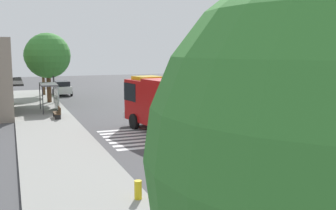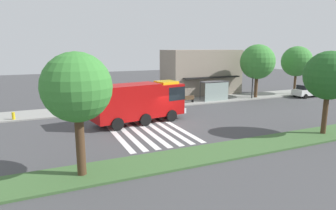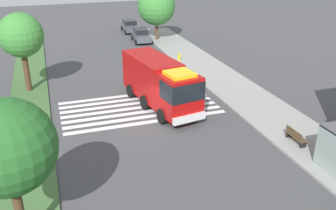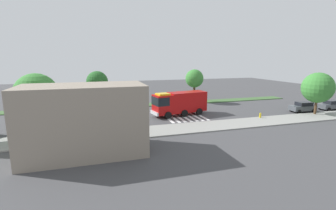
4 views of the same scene
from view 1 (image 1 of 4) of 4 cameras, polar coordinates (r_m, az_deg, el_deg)
ground_plane at (r=29.85m, az=1.13°, el=-2.92°), size 120.00×120.00×0.00m
sidewalk at (r=27.73m, az=-16.13°, el=-3.93°), size 60.00×4.53×0.14m
median_strip at (r=33.76m, az=13.97°, el=-1.76°), size 60.00×3.00×0.14m
crosswalk at (r=27.20m, az=3.53°, el=-3.99°), size 5.85×11.92×0.01m
fire_truck at (r=26.68m, az=-0.06°, el=0.31°), size 9.13×4.02×3.70m
parked_car_east at (r=51.18m, az=-14.84°, el=2.38°), size 4.55×2.05×1.75m
bus_stop_shelter at (r=37.15m, az=-16.13°, el=1.85°), size 3.50×1.40×2.46m
bench_near_shelter at (r=33.35m, az=-15.44°, el=-1.03°), size 1.60×0.50×0.90m
street_lamp at (r=42.45m, az=-16.06°, el=5.49°), size 0.36×0.36×6.65m
sidewalk_tree_west at (r=43.36m, az=-16.77°, el=6.74°), size 4.66×4.66×7.18m
sidewalk_tree_center at (r=50.56m, az=-17.46°, el=6.76°), size 4.34×4.34×6.95m
median_tree_west at (r=41.39m, az=6.52°, el=6.69°), size 3.77×3.77×6.53m
fire_hydrant at (r=15.10m, az=-4.28°, el=-11.95°), size 0.28×0.28×0.70m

